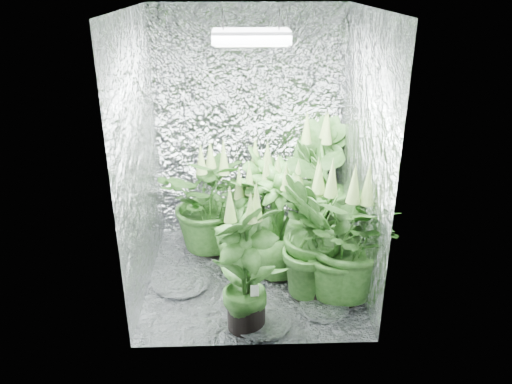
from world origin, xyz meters
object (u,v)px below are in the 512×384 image
object	(u,v)px
plant_h	(277,222)
circulation_fan	(324,243)
plant_c	(318,183)
plant_e	(344,236)
plant_a	(210,202)
plant_d	(244,225)
grow_lamp	(251,37)
plant_g	(312,237)
plant_f	(246,267)
plant_b	(263,199)

from	to	relation	value
plant_h	circulation_fan	size ratio (longest dim) A/B	2.92
plant_c	plant_e	bearing A→B (deg)	-86.39
plant_a	plant_d	distance (m)	0.44
grow_lamp	plant_g	world-z (taller)	grow_lamp
plant_d	plant_h	xyz separation A→B (m)	(0.25, -0.05, 0.05)
grow_lamp	plant_e	size ratio (longest dim) A/B	0.46
grow_lamp	plant_f	world-z (taller)	grow_lamp
grow_lamp	circulation_fan	distance (m)	1.81
plant_g	plant_h	size ratio (longest dim) A/B	1.06
grow_lamp	plant_g	bearing A→B (deg)	-31.05
plant_c	plant_d	distance (m)	0.83
plant_f	plant_b	bearing A→B (deg)	81.96
plant_b	plant_f	distance (m)	1.14
plant_e	plant_f	world-z (taller)	plant_e
plant_e	plant_a	bearing A→B (deg)	143.13
grow_lamp	plant_f	distance (m)	1.49
plant_a	plant_g	xyz separation A→B (m)	(0.76, -0.68, 0.03)
grow_lamp	plant_f	bearing A→B (deg)	-95.12
plant_h	plant_f	bearing A→B (deg)	-110.78
plant_a	plant_g	size ratio (longest dim) A/B	0.92
plant_c	circulation_fan	world-z (taller)	plant_c
plant_g	circulation_fan	size ratio (longest dim) A/B	3.08
plant_a	plant_c	world-z (taller)	plant_c
plant_a	circulation_fan	xyz separation A→B (m)	(0.94, -0.17, -0.31)
grow_lamp	plant_h	size ratio (longest dim) A/B	0.50
plant_a	plant_b	world-z (taller)	plant_a
plant_b	plant_g	distance (m)	0.84
circulation_fan	plant_a	bearing A→B (deg)	163.65
plant_b	plant_f	size ratio (longest dim) A/B	0.94
plant_a	plant_e	world-z (taller)	plant_e
plant_b	plant_h	size ratio (longest dim) A/B	0.96
grow_lamp	plant_d	size ratio (longest dim) A/B	0.56
plant_e	plant_f	xyz separation A→B (m)	(-0.69, -0.31, -0.04)
plant_a	plant_b	xyz separation A→B (m)	(0.44, 0.09, -0.02)
grow_lamp	plant_a	distance (m)	1.47
plant_b	plant_c	world-z (taller)	plant_c
grow_lamp	plant_a	size ratio (longest dim) A/B	0.51
grow_lamp	plant_e	xyz separation A→B (m)	(0.64, -0.30, -1.31)
plant_f	circulation_fan	xyz separation A→B (m)	(0.66, 0.87, -0.33)
plant_g	plant_d	bearing A→B (deg)	144.26
plant_d	circulation_fan	distance (m)	0.74
plant_a	plant_h	xyz separation A→B (m)	(0.53, -0.39, -0.00)
plant_f	plant_g	size ratio (longest dim) A/B	0.97
plant_d	plant_e	xyz separation A→B (m)	(0.70, -0.40, 0.11)
plant_d	grow_lamp	bearing A→B (deg)	-57.03
plant_h	plant_b	bearing A→B (deg)	100.42
plant_e	plant_g	world-z (taller)	plant_e
plant_c	circulation_fan	distance (m)	0.52
plant_c	plant_f	bearing A→B (deg)	-117.90
plant_c	plant_e	world-z (taller)	plant_c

